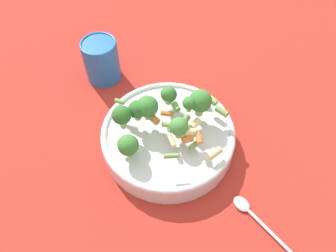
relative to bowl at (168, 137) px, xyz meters
name	(u,v)px	position (x,y,z in m)	size (l,w,h in m)	color
ground_plane	(168,144)	(0.00, 0.00, -0.03)	(3.00, 3.00, 0.00)	#B72D23
bowl	(168,137)	(0.00, 0.00, 0.00)	(0.28, 0.28, 0.05)	silver
pasta_salad	(163,114)	(0.01, 0.01, 0.07)	(0.19, 0.24, 0.08)	#8CB766
cup	(101,60)	(0.25, 0.09, 0.03)	(0.09, 0.09, 0.11)	#2366B2
spoon	(260,222)	(-0.23, -0.10, -0.02)	(0.19, 0.08, 0.01)	silver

